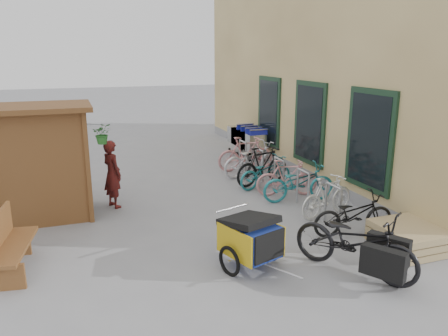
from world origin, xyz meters
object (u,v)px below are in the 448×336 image
object	(u,v)px
kiosk	(35,147)
bike_3	(287,178)
person_kiosk	(112,174)
bike_5	(263,166)
pallet_stack	(409,237)
shopping_carts	(246,138)
bike_7	(246,154)
bench	(7,243)
child_trailer	(251,237)
bike_0	(353,214)
bike_6	(252,159)
bike_4	(266,172)
bike_2	(299,183)
bike_1	(327,196)
cargo_bike	(357,243)

from	to	relation	value
kiosk	bike_3	distance (m)	5.73
person_kiosk	bike_5	size ratio (longest dim) A/B	0.90
pallet_stack	shopping_carts	world-z (taller)	shopping_carts
person_kiosk	bike_7	size ratio (longest dim) A/B	0.90
bike_5	bench	bearing A→B (deg)	101.93
bench	child_trailer	world-z (taller)	bench
bike_0	bike_6	size ratio (longest dim) A/B	0.86
bike_3	bike_5	distance (m)	1.10
bike_4	bike_2	bearing A→B (deg)	-179.12
bench	bike_3	bearing A→B (deg)	26.85
bike_3	bike_1	bearing A→B (deg)	-159.91
pallet_stack	bike_1	world-z (taller)	bike_1
bike_1	bike_4	world-z (taller)	bike_1
bike_1	bench	bearing A→B (deg)	78.66
bench	child_trailer	xyz separation A→B (m)	(3.70, -1.15, 0.03)
pallet_stack	bike_7	world-z (taller)	bike_7
kiosk	bike_1	xyz separation A→B (m)	(5.76, -1.99, -1.10)
child_trailer	bike_4	distance (m)	4.43
bike_3	person_kiosk	bearing A→B (deg)	95.54
bike_0	bike_7	xyz separation A→B (m)	(-0.10, 5.14, 0.09)
bike_2	pallet_stack	bearing A→B (deg)	-160.93
bike_2	bike_4	world-z (taller)	bike_2
bench	cargo_bike	bearing A→B (deg)	-11.67
child_trailer	bike_4	size ratio (longest dim) A/B	1.03
bike_5	bike_6	distance (m)	0.87
kiosk	bike_0	distance (m)	6.53
cargo_bike	bike_7	distance (m)	6.48
bike_7	child_trailer	bearing A→B (deg)	160.56
bench	bike_4	world-z (taller)	bench
shopping_carts	bike_5	bearing A→B (deg)	-104.80
bike_1	bike_7	distance (m)	4.09
pallet_stack	bike_3	world-z (taller)	bike_3
bike_5	bike_1	bearing A→B (deg)	171.03
person_kiosk	bike_3	bearing A→B (deg)	-123.63
pallet_stack	bike_0	distance (m)	1.05
person_kiosk	bike_0	distance (m)	5.27
bench	bike_2	distance (m)	6.26
shopping_carts	cargo_bike	xyz separation A→B (m)	(-1.50, -8.10, -0.12)
pallet_stack	bike_4	size ratio (longest dim) A/B	0.76
bench	shopping_carts	distance (m)	9.10
child_trailer	cargo_bike	size ratio (longest dim) A/B	0.77
kiosk	pallet_stack	world-z (taller)	kiosk
bike_3	bike_6	world-z (taller)	bike_6
kiosk	cargo_bike	distance (m)	6.53
bike_2	bike_3	xyz separation A→B (m)	(-0.07, 0.47, -0.00)
bench	bike_2	world-z (taller)	bench
bike_1	bike_3	xyz separation A→B (m)	(-0.15, 1.55, 0.01)
bike_7	bike_6	bearing A→B (deg)	177.91
child_trailer	bike_2	size ratio (longest dim) A/B	0.93
person_kiosk	bike_5	bearing A→B (deg)	-108.26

